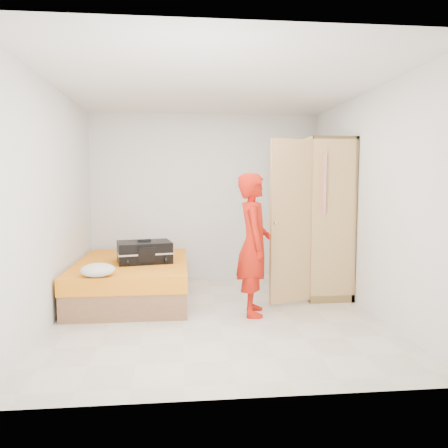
{
  "coord_description": "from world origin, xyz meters",
  "views": [
    {
      "loc": [
        -0.42,
        -4.95,
        1.54
      ],
      "look_at": [
        0.14,
        0.57,
        1.0
      ],
      "focal_mm": 35.0,
      "sensor_mm": 36.0,
      "label": 1
    }
  ],
  "objects": [
    {
      "name": "room",
      "position": [
        0.0,
        0.0,
        1.3
      ],
      "size": [
        4.0,
        4.02,
        2.6
      ],
      "color": "beige",
      "rests_on": "ground"
    },
    {
      "name": "bed",
      "position": [
        -1.05,
        0.8,
        0.25
      ],
      "size": [
        1.42,
        2.02,
        0.5
      ],
      "color": "#906341",
      "rests_on": "ground"
    },
    {
      "name": "wardrobe",
      "position": [
        1.45,
        0.85,
        1.0
      ],
      "size": [
        1.14,
        1.38,
        2.1
      ],
      "color": "tan",
      "rests_on": "ground"
    },
    {
      "name": "person",
      "position": [
        0.42,
        -0.03,
        0.82
      ],
      "size": [
        0.45,
        0.63,
        1.64
      ],
      "primitive_type": "imported",
      "rotation": [
        0.0,
        0.0,
        1.48
      ],
      "color": "red",
      "rests_on": "ground"
    },
    {
      "name": "suitcase",
      "position": [
        -0.88,
        0.71,
        0.63
      ],
      "size": [
        0.78,
        0.63,
        0.3
      ],
      "rotation": [
        0.0,
        0.0,
        0.2
      ],
      "color": "black",
      "rests_on": "bed"
    },
    {
      "name": "round_cushion",
      "position": [
        -1.33,
        -0.1,
        0.57
      ],
      "size": [
        0.38,
        0.38,
        0.14
      ],
      "primitive_type": "ellipsoid",
      "color": "white",
      "rests_on": "bed"
    },
    {
      "name": "pillow",
      "position": [
        -0.9,
        1.65,
        0.55
      ],
      "size": [
        0.53,
        0.3,
        0.09
      ],
      "primitive_type": "cube",
      "rotation": [
        0.0,
        0.0,
        0.09
      ],
      "color": "white",
      "rests_on": "bed"
    }
  ]
}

